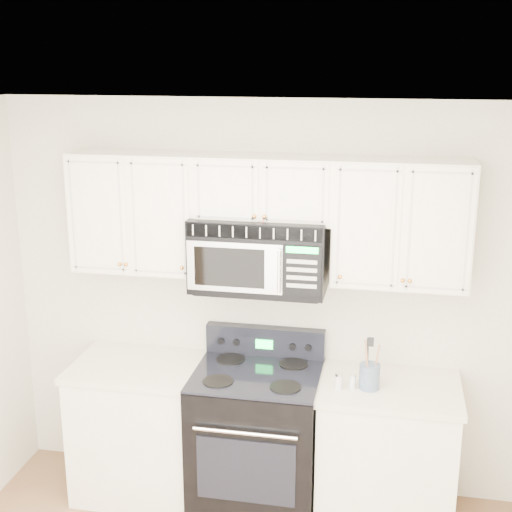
# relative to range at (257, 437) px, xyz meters

# --- Properties ---
(room) EXTENTS (3.51, 3.51, 2.61)m
(room) POSITION_rel_range_xyz_m (0.02, -1.42, 0.82)
(room) COLOR brown
(room) RESTS_ON ground
(base_cabinet_left) EXTENTS (0.86, 0.65, 0.92)m
(base_cabinet_left) POSITION_rel_range_xyz_m (-0.78, 0.02, -0.06)
(base_cabinet_left) COLOR white
(base_cabinet_left) RESTS_ON ground
(base_cabinet_right) EXTENTS (0.86, 0.65, 0.92)m
(base_cabinet_right) POSITION_rel_range_xyz_m (0.82, 0.02, -0.06)
(base_cabinet_right) COLOR white
(base_cabinet_right) RESTS_ON ground
(range) EXTENTS (0.79, 0.72, 1.13)m
(range) POSITION_rel_range_xyz_m (0.00, 0.00, 0.00)
(range) COLOR black
(range) RESTS_ON ground
(upper_cabinets) EXTENTS (2.44, 0.37, 0.75)m
(upper_cabinets) POSITION_rel_range_xyz_m (0.02, 0.17, 1.45)
(upper_cabinets) COLOR white
(upper_cabinets) RESTS_ON ground
(microwave) EXTENTS (0.82, 0.46, 0.46)m
(microwave) POSITION_rel_range_xyz_m (-0.01, 0.12, 1.19)
(microwave) COLOR black
(microwave) RESTS_ON ground
(utensil_crock) EXTENTS (0.12, 0.12, 0.33)m
(utensil_crock) POSITION_rel_range_xyz_m (0.70, -0.05, 0.52)
(utensil_crock) COLOR slate
(utensil_crock) RESTS_ON base_cabinet_right
(shaker_salt) EXTENTS (0.04, 0.04, 0.10)m
(shaker_salt) POSITION_rel_range_xyz_m (0.60, -0.08, 0.48)
(shaker_salt) COLOR silver
(shaker_salt) RESTS_ON base_cabinet_right
(shaker_pepper) EXTENTS (0.04, 0.04, 0.11)m
(shaker_pepper) POSITION_rel_range_xyz_m (0.52, -0.10, 0.49)
(shaker_pepper) COLOR silver
(shaker_pepper) RESTS_ON base_cabinet_right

